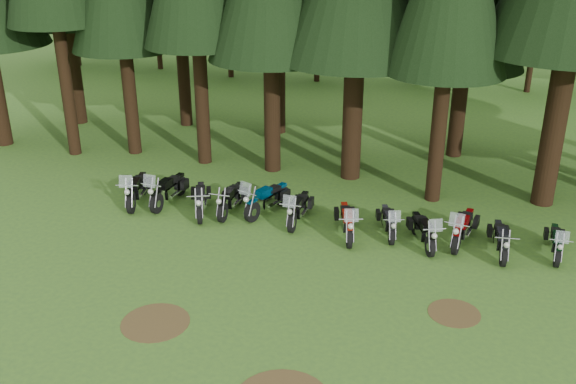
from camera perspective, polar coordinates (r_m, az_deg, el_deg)
name	(u,v)px	position (r m, az deg, el deg)	size (l,w,h in m)	color
ground	(287,299)	(17.98, -0.12, -9.46)	(120.00, 120.00, 0.00)	#386225
decid_2	(232,0)	(42.22, -5.02, 16.65)	(6.72, 6.53, 8.40)	black
decid_3	(322,10)	(41.01, 3.01, 15.89)	(6.12, 5.95, 7.65)	black
decid_4	(427,13)	(41.34, 12.24, 15.28)	(5.93, 5.76, 7.41)	black
dirt_patch_0	(155,322)	(17.39, -11.71, -11.27)	(1.80, 1.80, 0.01)	#4C3D1E
dirt_patch_1	(454,313)	(17.95, 14.55, -10.37)	(1.40, 1.40, 0.01)	#4C3D1E
motorcycle_0	(137,190)	(24.11, -13.30, 0.16)	(0.85, 2.49, 1.57)	black
motorcycle_1	(168,191)	(23.84, -10.59, 0.13)	(0.55, 2.52, 1.58)	black
motorcycle_2	(200,201)	(22.89, -7.79, -0.77)	(0.97, 2.28, 0.97)	black
motorcycle_3	(231,200)	(22.86, -5.09, -0.69)	(0.33, 2.32, 0.94)	black
motorcycle_4	(267,200)	(22.69, -1.87, -0.69)	(1.17, 2.43, 1.57)	black
motorcycle_5	(298,209)	(22.02, 0.94, -1.55)	(0.44, 2.32, 1.46)	black
motorcycle_6	(347,222)	(21.15, 5.23, -2.71)	(0.96, 2.35, 1.49)	black
motorcycle_7	(388,222)	(21.45, 8.89, -2.69)	(0.84, 2.07, 1.32)	black
motorcycle_8	(423,232)	(20.97, 11.92, -3.47)	(1.08, 2.17, 1.41)	black
motorcycle_9	(463,229)	(21.37, 15.27, -3.17)	(0.79, 2.43, 1.53)	black
motorcycle_10	(500,241)	(21.08, 18.36, -4.12)	(0.39, 2.19, 0.89)	black
motorcycle_11	(556,243)	(21.56, 22.70, -4.20)	(0.39, 2.09, 1.32)	black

